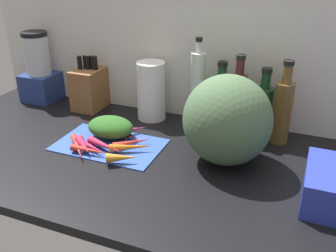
% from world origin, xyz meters
% --- Properties ---
extents(ground_plane, '(1.70, 0.80, 0.03)m').
position_xyz_m(ground_plane, '(0.00, 0.00, -0.01)').
color(ground_plane, black).
extents(wall_back, '(1.70, 0.03, 0.60)m').
position_xyz_m(wall_back, '(0.00, 0.39, 0.30)').
color(wall_back, silver).
rests_on(wall_back, ground_plane).
extents(cutting_board, '(0.37, 0.23, 0.01)m').
position_xyz_m(cutting_board, '(-0.12, 0.02, 0.00)').
color(cutting_board, '#2D51B7').
rests_on(cutting_board, ground_plane).
extents(carrot_0, '(0.14, 0.03, 0.02)m').
position_xyz_m(carrot_0, '(-0.14, -0.07, 0.02)').
color(carrot_0, red).
rests_on(carrot_0, cutting_board).
extents(carrot_1, '(0.10, 0.09, 0.03)m').
position_xyz_m(carrot_1, '(-0.17, -0.06, 0.02)').
color(carrot_1, '#B2264C').
rests_on(carrot_1, cutting_board).
extents(carrot_2, '(0.11, 0.05, 0.02)m').
position_xyz_m(carrot_2, '(-0.14, -0.05, 0.02)').
color(carrot_2, '#B2264C').
rests_on(carrot_2, cutting_board).
extents(carrot_3, '(0.15, 0.10, 0.03)m').
position_xyz_m(carrot_3, '(-0.02, -0.00, 0.02)').
color(carrot_3, orange).
rests_on(carrot_3, cutting_board).
extents(carrot_4, '(0.15, 0.11, 0.02)m').
position_xyz_m(carrot_4, '(-0.08, 0.10, 0.02)').
color(carrot_4, '#B2264C').
rests_on(carrot_4, cutting_board).
extents(carrot_5, '(0.15, 0.07, 0.03)m').
position_xyz_m(carrot_5, '(-0.11, -0.03, 0.02)').
color(carrot_5, '#B2264C').
rests_on(carrot_5, cutting_board).
extents(carrot_6, '(0.11, 0.12, 0.03)m').
position_xyz_m(carrot_6, '(-0.09, 0.12, 0.02)').
color(carrot_6, '#B2264C').
rests_on(carrot_6, cutting_board).
extents(carrot_7, '(0.14, 0.08, 0.02)m').
position_xyz_m(carrot_7, '(-0.11, 0.09, 0.02)').
color(carrot_7, orange).
rests_on(carrot_7, cutting_board).
extents(carrot_8, '(0.12, 0.12, 0.02)m').
position_xyz_m(carrot_8, '(-0.04, 0.04, 0.02)').
color(carrot_8, red).
rests_on(carrot_8, cutting_board).
extents(carrot_9, '(0.10, 0.07, 0.03)m').
position_xyz_m(carrot_9, '(-0.01, -0.08, 0.02)').
color(carrot_9, orange).
rests_on(carrot_9, cutting_board).
extents(carrot_10, '(0.12, 0.13, 0.03)m').
position_xyz_m(carrot_10, '(-0.11, 0.10, 0.02)').
color(carrot_10, red).
rests_on(carrot_10, cutting_board).
extents(carrot_11, '(0.12, 0.03, 0.02)m').
position_xyz_m(carrot_11, '(-0.15, 0.07, 0.02)').
color(carrot_11, orange).
rests_on(carrot_11, cutting_board).
extents(carrot_12, '(0.13, 0.14, 0.02)m').
position_xyz_m(carrot_12, '(-0.19, -0.06, 0.02)').
color(carrot_12, red).
rests_on(carrot_12, cutting_board).
extents(carrot_greens_pile, '(0.17, 0.13, 0.07)m').
position_xyz_m(carrot_greens_pile, '(-0.14, 0.07, 0.04)').
color(carrot_greens_pile, '#2D6023').
rests_on(carrot_greens_pile, cutting_board).
extents(winter_squash, '(0.28, 0.27, 0.29)m').
position_xyz_m(winter_squash, '(0.29, 0.07, 0.15)').
color(winter_squash, '#4C6B47').
rests_on(winter_squash, ground_plane).
extents(knife_block, '(0.11, 0.17, 0.23)m').
position_xyz_m(knife_block, '(-0.37, 0.31, 0.09)').
color(knife_block, brown).
rests_on(knife_block, ground_plane).
extents(blender_appliance, '(0.15, 0.15, 0.31)m').
position_xyz_m(blender_appliance, '(-0.63, 0.30, 0.13)').
color(blender_appliance, navy).
rests_on(blender_appliance, ground_plane).
extents(paper_towel_roll, '(0.11, 0.11, 0.23)m').
position_xyz_m(paper_towel_roll, '(-0.08, 0.30, 0.12)').
color(paper_towel_roll, white).
rests_on(paper_towel_roll, ground_plane).
extents(bottle_0, '(0.06, 0.06, 0.35)m').
position_xyz_m(bottle_0, '(0.12, 0.28, 0.15)').
color(bottle_0, silver).
rests_on(bottle_0, ground_plane).
extents(bottle_1, '(0.07, 0.07, 0.26)m').
position_xyz_m(bottle_1, '(0.20, 0.31, 0.11)').
color(bottle_1, '#19421E').
rests_on(bottle_1, ground_plane).
extents(bottle_2, '(0.06, 0.06, 0.30)m').
position_xyz_m(bottle_2, '(0.27, 0.28, 0.13)').
color(bottle_2, '#471919').
rests_on(bottle_2, ground_plane).
extents(bottle_3, '(0.07, 0.07, 0.26)m').
position_xyz_m(bottle_3, '(0.36, 0.30, 0.10)').
color(bottle_3, '#19421E').
rests_on(bottle_3, ground_plane).
extents(bottle_4, '(0.06, 0.06, 0.30)m').
position_xyz_m(bottle_4, '(0.43, 0.27, 0.12)').
color(bottle_4, brown).
rests_on(bottle_4, ground_plane).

